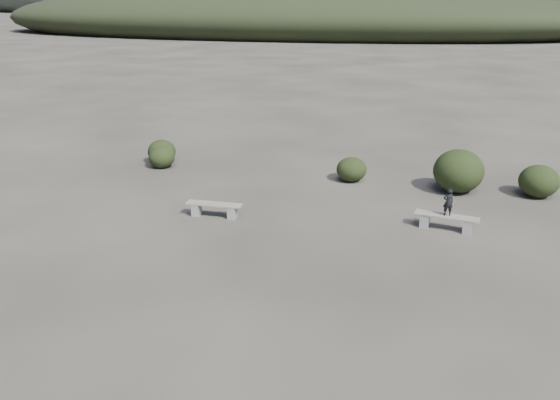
% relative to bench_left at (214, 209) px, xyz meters
% --- Properties ---
extents(ground, '(1200.00, 1200.00, 0.00)m').
position_rel_bench_left_xyz_m(ground, '(2.35, -4.34, -0.27)').
color(ground, '#312C26').
rests_on(ground, ground).
extents(bench_left, '(1.80, 0.47, 0.45)m').
position_rel_bench_left_xyz_m(bench_left, '(0.00, 0.00, 0.00)').
color(bench_left, gray).
rests_on(bench_left, ground).
extents(bench_right, '(1.89, 0.63, 0.46)m').
position_rel_bench_left_xyz_m(bench_right, '(7.04, 0.88, 0.01)').
color(bench_right, gray).
rests_on(bench_right, ground).
extents(seated_person, '(0.35, 0.27, 0.83)m').
position_rel_bench_left_xyz_m(seated_person, '(7.04, 0.88, 0.61)').
color(seated_person, black).
rests_on(seated_person, bench_right).
extents(shrub_a, '(1.04, 1.04, 0.85)m').
position_rel_bench_left_xyz_m(shrub_a, '(-4.05, 4.40, 0.16)').
color(shrub_a, black).
rests_on(shrub_a, ground).
extents(shrub_c, '(1.14, 1.14, 0.91)m').
position_rel_bench_left_xyz_m(shrub_c, '(3.63, 4.73, 0.18)').
color(shrub_c, black).
rests_on(shrub_c, ground).
extents(shrub_d, '(1.75, 1.75, 1.53)m').
position_rel_bench_left_xyz_m(shrub_d, '(7.44, 4.53, 0.49)').
color(shrub_d, black).
rests_on(shrub_d, ground).
extents(shrub_e, '(1.34, 1.34, 1.12)m').
position_rel_bench_left_xyz_m(shrub_e, '(10.13, 4.74, 0.29)').
color(shrub_e, black).
rests_on(shrub_e, ground).
extents(shrub_f, '(1.15, 1.15, 0.98)m').
position_rel_bench_left_xyz_m(shrub_f, '(-4.35, 5.01, 0.22)').
color(shrub_f, black).
rests_on(shrub_f, ground).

